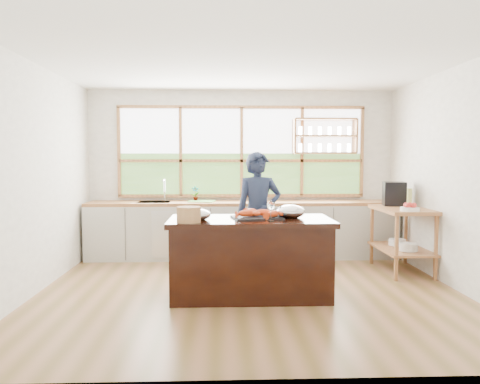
{
  "coord_description": "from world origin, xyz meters",
  "views": [
    {
      "loc": [
        -0.32,
        -5.49,
        1.58
      ],
      "look_at": [
        -0.1,
        0.15,
        1.18
      ],
      "focal_mm": 35.0,
      "sensor_mm": 36.0,
      "label": 1
    }
  ],
  "objects": [
    {
      "name": "ground_plane",
      "position": [
        0.0,
        0.0,
        0.0
      ],
      "size": [
        5.0,
        5.0,
        0.0
      ],
      "primitive_type": "plane",
      "color": "#996844"
    },
    {
      "name": "room_shell",
      "position": [
        0.02,
        0.51,
        1.75
      ],
      "size": [
        5.02,
        4.52,
        2.71
      ],
      "color": "white",
      "rests_on": "ground_plane"
    },
    {
      "name": "back_counter",
      "position": [
        -0.02,
        1.94,
        0.45
      ],
      "size": [
        4.9,
        0.63,
        0.9
      ],
      "color": "beige",
      "rests_on": "ground_plane"
    },
    {
      "name": "right_shelf_unit",
      "position": [
        2.19,
        0.89,
        0.6
      ],
      "size": [
        0.62,
        1.1,
        0.9
      ],
      "color": "#AB6942",
      "rests_on": "ground_plane"
    },
    {
      "name": "island",
      "position": [
        0.0,
        -0.2,
        0.45
      ],
      "size": [
        1.85,
        0.9,
        0.9
      ],
      "color": "black",
      "rests_on": "ground_plane"
    },
    {
      "name": "cook",
      "position": [
        0.16,
        0.66,
        0.84
      ],
      "size": [
        0.66,
        0.48,
        1.67
      ],
      "primitive_type": "imported",
      "rotation": [
        0.0,
        0.0,
        0.13
      ],
      "color": "#192139",
      "rests_on": "ground_plane"
    },
    {
      "name": "potted_plant",
      "position": [
        -0.75,
        2.0,
        1.03
      ],
      "size": [
        0.15,
        0.12,
        0.25
      ],
      "primitive_type": "imported",
      "rotation": [
        0.0,
        0.0,
        0.27
      ],
      "color": "slate",
      "rests_on": "back_counter"
    },
    {
      "name": "cutting_board",
      "position": [
        -0.65,
        1.94,
        0.91
      ],
      "size": [
        0.45,
        0.37,
        0.01
      ],
      "primitive_type": "cube",
      "rotation": [
        0.0,
        0.0,
        -0.2
      ],
      "color": "#60B146",
      "rests_on": "back_counter"
    },
    {
      "name": "espresso_machine",
      "position": [
        2.19,
        1.22,
        1.07
      ],
      "size": [
        0.36,
        0.38,
        0.35
      ],
      "primitive_type": "cube",
      "rotation": [
        0.0,
        0.0,
        -0.21
      ],
      "color": "black",
      "rests_on": "right_shelf_unit"
    },
    {
      "name": "wine_bottle",
      "position": [
        2.24,
        0.78,
        1.04
      ],
      "size": [
        0.08,
        0.08,
        0.28
      ],
      "primitive_type": "cylinder",
      "rotation": [
        0.0,
        0.0,
        0.25
      ],
      "color": "#9FA955",
      "rests_on": "right_shelf_unit"
    },
    {
      "name": "fruit_bowl",
      "position": [
        2.14,
        0.51,
        0.94
      ],
      "size": [
        0.25,
        0.25,
        0.11
      ],
      "color": "white",
      "rests_on": "right_shelf_unit"
    },
    {
      "name": "slate_board",
      "position": [
        0.08,
        -0.16,
        0.91
      ],
      "size": [
        0.61,
        0.49,
        0.02
      ],
      "primitive_type": "cube",
      "rotation": [
        0.0,
        0.0,
        0.18
      ],
      "color": "black",
      "rests_on": "island"
    },
    {
      "name": "lobster_pile",
      "position": [
        0.1,
        -0.16,
        0.96
      ],
      "size": [
        0.52,
        0.44,
        0.08
      ],
      "color": "orange",
      "rests_on": "slate_board"
    },
    {
      "name": "mixing_bowl_left",
      "position": [
        -0.58,
        -0.27,
        0.96
      ],
      "size": [
        0.27,
        0.27,
        0.13
      ],
      "primitive_type": "ellipsoid",
      "color": "silver",
      "rests_on": "island"
    },
    {
      "name": "mixing_bowl_right",
      "position": [
        0.47,
        -0.13,
        0.97
      ],
      "size": [
        0.34,
        0.34,
        0.16
      ],
      "primitive_type": "ellipsoid",
      "color": "silver",
      "rests_on": "island"
    },
    {
      "name": "wine_glass",
      "position": [
        0.21,
        -0.43,
        1.06
      ],
      "size": [
        0.08,
        0.08,
        0.22
      ],
      "color": "white",
      "rests_on": "island"
    },
    {
      "name": "wicker_basket",
      "position": [
        -0.68,
        -0.48,
        0.98
      ],
      "size": [
        0.26,
        0.26,
        0.17
      ],
      "primitive_type": "cylinder",
      "color": "tan",
      "rests_on": "island"
    },
    {
      "name": "parchment_roll",
      "position": [
        -0.76,
        -0.04,
        0.94
      ],
      "size": [
        0.11,
        0.31,
        0.08
      ],
      "primitive_type": "cylinder",
      "rotation": [
        1.57,
        0.0,
        -0.09
      ],
      "color": "white",
      "rests_on": "island"
    }
  ]
}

